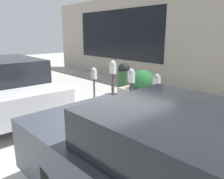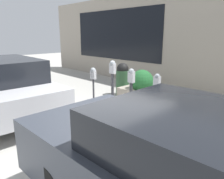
{
  "view_description": "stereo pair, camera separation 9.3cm",
  "coord_description": "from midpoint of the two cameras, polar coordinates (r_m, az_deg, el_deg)",
  "views": [
    {
      "loc": [
        -3.82,
        3.35,
        2.25
      ],
      "look_at": [
        0.0,
        -0.16,
        0.91
      ],
      "focal_mm": 35.0,
      "sensor_mm": 36.0,
      "label": 1
    },
    {
      "loc": [
        -3.76,
        3.42,
        2.25
      ],
      "look_at": [
        0.0,
        -0.16,
        0.91
      ],
      "focal_mm": 35.0,
      "sensor_mm": 36.0,
      "label": 2
    }
  ],
  "objects": [
    {
      "name": "parked_car_middle",
      "position": [
        6.89,
        -26.15,
        1.08
      ],
      "size": [
        4.67,
        2.0,
        1.59
      ],
      "rotation": [
        0.0,
        0.0,
        -0.02
      ],
      "color": "#B7B7BC",
      "rests_on": "ground_plane"
    },
    {
      "name": "ground_plane",
      "position": [
        5.56,
        -0.73,
        -9.45
      ],
      "size": [
        40.0,
        40.0,
        0.0
      ],
      "primitive_type": "plane",
      "color": "#ADAAA3"
    },
    {
      "name": "parking_meter_middle",
      "position": [
        5.77,
        0.69,
        2.2
      ],
      "size": [
        0.17,
        0.15,
        1.57
      ],
      "color": "#38383D",
      "rests_on": "ground_plane"
    },
    {
      "name": "trash_bin",
      "position": [
        8.13,
        3.44,
        2.75
      ],
      "size": [
        0.49,
        0.49,
        1.21
      ],
      "color": "#2D5133",
      "rests_on": "ground_plane"
    },
    {
      "name": "planter_box",
      "position": [
        6.89,
        8.31,
        -0.66
      ],
      "size": [
        1.26,
        0.95,
        1.18
      ],
      "color": "gray",
      "rests_on": "ground_plane"
    },
    {
      "name": "parking_meter_fourth",
      "position": [
        6.44,
        -4.32,
        2.98
      ],
      "size": [
        0.19,
        0.16,
        1.29
      ],
      "color": "#38383D",
      "rests_on": "ground_plane"
    },
    {
      "name": "curb_strip",
      "position": [
        5.5,
        -1.36,
        -9.48
      ],
      "size": [
        19.0,
        0.16,
        0.04
      ],
      "color": "gray",
      "rests_on": "ground_plane"
    },
    {
      "name": "parking_meter_second",
      "position": [
        5.37,
        5.49,
        -0.02
      ],
      "size": [
        0.16,
        0.14,
        1.44
      ],
      "color": "#38383D",
      "rests_on": "ground_plane"
    },
    {
      "name": "building_facade",
      "position": [
        8.73,
        22.14,
        11.74
      ],
      "size": [
        19.0,
        0.17,
        3.98
      ],
      "color": "#9E9384",
      "rests_on": "ground_plane"
    },
    {
      "name": "parking_meter_nearest",
      "position": [
        4.89,
        11.98,
        -0.87
      ],
      "size": [
        0.14,
        0.12,
        1.41
      ],
      "color": "#38383D",
      "rests_on": "ground_plane"
    }
  ]
}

